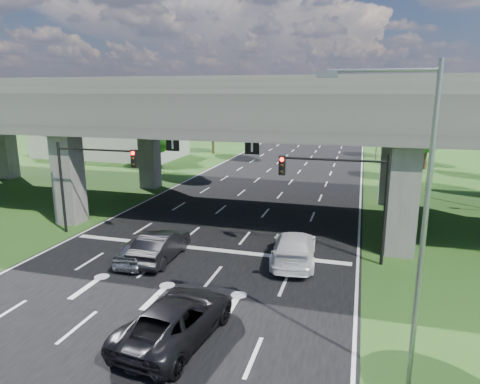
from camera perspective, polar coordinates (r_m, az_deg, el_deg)
The scene contains 19 objects.
ground at distance 22.68m, azimuth -7.93°, elevation -10.61°, with size 160.00×160.00×0.00m, color #1F4315.
road at distance 31.50m, azimuth -0.61°, elevation -3.56°, with size 18.00×120.00×0.03m, color black.
overpass at distance 32.10m, azimuth 0.39°, elevation 11.10°, with size 80.00×15.00×10.00m.
warehouse at distance 64.44m, azimuth -16.77°, elevation 6.34°, with size 20.00×10.00×4.00m, color #9E9E99.
signal_right at distance 23.38m, azimuth 13.68°, elevation 0.68°, with size 5.76×0.54×6.00m.
signal_left at distance 28.56m, azimuth -19.49°, elevation 2.53°, with size 5.76×0.54×6.00m.
streetlight_near at distance 13.40m, azimuth 21.89°, elevation -1.88°, with size 3.38×0.25×10.00m.
streetlight_far at distance 43.05m, azimuth 18.07°, elevation 8.24°, with size 3.38×0.25×10.00m.
streetlight_beyond at distance 59.01m, azimuth 17.60°, elevation 9.46°, with size 3.38×0.25×10.00m.
tree_left_near at distance 50.43m, azimuth -10.81°, elevation 8.12°, with size 4.50×4.50×7.80m.
tree_left_mid at distance 58.95m, azimuth -9.93°, elevation 8.24°, with size 3.91×3.90×6.76m.
tree_left_far at distance 64.72m, azimuth -3.61°, elevation 9.69°, with size 4.80×4.80×8.32m.
tree_right_near at distance 47.34m, azimuth 21.39°, elevation 6.74°, with size 4.20×4.20×7.28m.
tree_right_mid at distance 55.63m, azimuth 23.74°, elevation 7.04°, with size 3.91×3.90×6.76m.
tree_right_far at distance 63.15m, azimuth 19.24°, elevation 8.61°, with size 4.50×4.50×7.80m.
car_silver at distance 24.12m, azimuth -13.03°, elevation -7.44°, with size 1.68×4.17×1.42m, color gray.
car_dark at distance 24.15m, azimuth -10.55°, elevation -7.04°, with size 1.71×4.91×1.62m, color black.
car_white at distance 23.63m, azimuth 7.21°, elevation -7.36°, with size 2.29×5.64×1.64m, color silver.
car_trailing at distance 16.82m, azimuth -8.48°, elevation -16.44°, with size 2.65×5.76×1.60m, color black.
Camera 1 is at (8.59, -18.90, 9.12)m, focal length 32.00 mm.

